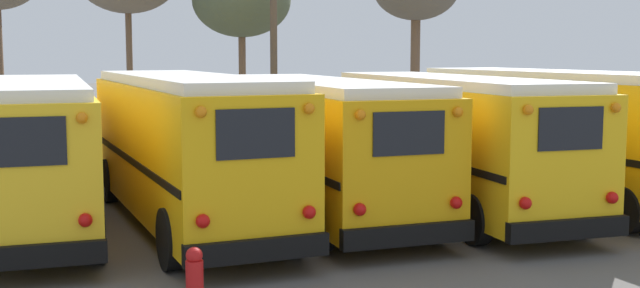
# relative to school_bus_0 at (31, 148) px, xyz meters

# --- Properties ---
(ground_plane) EXTENTS (160.00, 160.00, 0.00)m
(ground_plane) POSITION_rel_school_bus_0_xyz_m (6.06, -0.02, -1.67)
(ground_plane) COLOR #5B5956
(school_bus_0) EXTENTS (2.62, 9.58, 3.05)m
(school_bus_0) POSITION_rel_school_bus_0_xyz_m (0.00, 0.00, 0.00)
(school_bus_0) COLOR yellow
(school_bus_0) RESTS_ON ground
(school_bus_1) EXTENTS (2.89, 9.50, 3.16)m
(school_bus_1) POSITION_rel_school_bus_0_xyz_m (3.03, -0.91, 0.06)
(school_bus_1) COLOR #EAAA0F
(school_bus_1) RESTS_ON ground
(school_bus_2) EXTENTS (2.56, 9.55, 3.02)m
(school_bus_2) POSITION_rel_school_bus_0_xyz_m (6.06, -0.54, -0.02)
(school_bus_2) COLOR #E5A00C
(school_bus_2) RESTS_ON ground
(school_bus_3) EXTENTS (2.82, 9.67, 3.07)m
(school_bus_3) POSITION_rel_school_bus_0_xyz_m (9.09, -1.12, 0.00)
(school_bus_3) COLOR yellow
(school_bus_3) RESTS_ON ground
(school_bus_4) EXTENTS (3.01, 9.65, 3.18)m
(school_bus_4) POSITION_rel_school_bus_0_xyz_m (12.12, -1.21, 0.06)
(school_bus_4) COLOR #EAAA0F
(school_bus_4) RESTS_ON ground
(utility_pole) EXTENTS (1.80, 0.27, 8.84)m
(utility_pole) POSITION_rel_school_bus_0_xyz_m (8.55, 11.23, 2.93)
(utility_pole) COLOR brown
(utility_pole) RESTS_ON ground
(bare_tree_0) EXTENTS (3.93, 3.93, 7.16)m
(bare_tree_0) POSITION_rel_school_bus_0_xyz_m (8.07, 14.07, 3.99)
(bare_tree_0) COLOR brown
(bare_tree_0) RESTS_ON ground
(fence_line) EXTENTS (20.18, 0.06, 1.42)m
(fence_line) POSITION_rel_school_bus_0_xyz_m (6.06, 5.88, -0.68)
(fence_line) COLOR #939399
(fence_line) RESTS_ON ground
(fire_hydrant) EXTENTS (0.24, 0.24, 1.03)m
(fire_hydrant) POSITION_rel_school_bus_0_xyz_m (2.02, -6.97, -1.15)
(fire_hydrant) COLOR #B21414
(fire_hydrant) RESTS_ON ground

